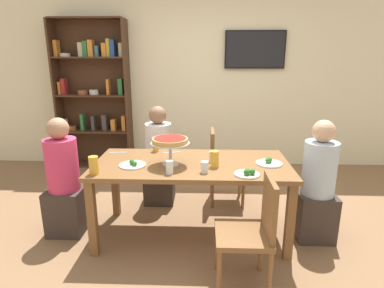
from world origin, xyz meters
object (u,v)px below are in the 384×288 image
at_px(salad_plate_far_diner, 269,163).
at_px(cutlery_knife_near, 172,153).
at_px(diner_head_east, 317,190).
at_px(beer_glass_amber_spare, 156,144).
at_px(water_glass_clear_near, 213,157).
at_px(bookshelf, 94,93).
at_px(chair_far_right, 221,163).
at_px(television, 255,50).
at_px(beer_glass_amber_tall, 215,159).
at_px(dining_table, 192,171).
at_px(deep_dish_pizza_stand, 170,142).
at_px(beer_glass_amber_short, 94,165).
at_px(cutlery_fork_near, 118,152).
at_px(diner_head_west, 64,185).
at_px(salad_plate_near_diner, 133,165).
at_px(water_glass_clear_spare, 170,167).
at_px(water_glass_clear_far, 205,167).
at_px(chair_near_right, 253,228).
at_px(salad_plate_spare, 248,173).
at_px(diner_far_left, 159,162).

height_order(salad_plate_far_diner, cutlery_knife_near, salad_plate_far_diner).
distance_m(diner_head_east, beer_glass_amber_spare, 1.63).
bearing_deg(cutlery_knife_near, water_glass_clear_near, 131.69).
bearing_deg(bookshelf, beer_glass_amber_spare, -54.72).
relative_size(bookshelf, chair_far_right, 2.54).
height_order(television, water_glass_clear_near, television).
bearing_deg(beer_glass_amber_tall, beer_glass_amber_spare, 142.35).
bearing_deg(beer_glass_amber_tall, dining_table, 153.23).
bearing_deg(television, beer_glass_amber_spare, -125.08).
relative_size(deep_dish_pizza_stand, beer_glass_amber_short, 2.30).
height_order(bookshelf, chair_far_right, bookshelf).
height_order(dining_table, cutlery_fork_near, cutlery_fork_near).
distance_m(diner_head_west, salad_plate_near_diner, 0.76).
bearing_deg(water_glass_clear_near, television, 72.42).
relative_size(dining_table, water_glass_clear_spare, 15.57).
height_order(salad_plate_far_diner, water_glass_clear_far, water_glass_clear_far).
height_order(deep_dish_pizza_stand, cutlery_knife_near, deep_dish_pizza_stand).
bearing_deg(cutlery_knife_near, chair_near_right, 108.39).
relative_size(chair_far_right, chair_near_right, 1.00).
distance_m(salad_plate_near_diner, salad_plate_spare, 1.01).
distance_m(diner_head_east, water_glass_clear_spare, 1.41).
xyz_separation_m(dining_table, diner_far_left, (-0.41, 0.72, -0.16)).
xyz_separation_m(deep_dish_pizza_stand, beer_glass_amber_spare, (-0.20, 0.42, -0.14)).
height_order(deep_dish_pizza_stand, beer_glass_amber_tall, deep_dish_pizza_stand).
distance_m(diner_far_left, chair_near_right, 1.68).
bearing_deg(beer_glass_amber_spare, beer_glass_amber_short, -121.94).
bearing_deg(cutlery_fork_near, deep_dish_pizza_stand, 142.83).
relative_size(beer_glass_amber_tall, cutlery_knife_near, 0.81).
xyz_separation_m(beer_glass_amber_short, cutlery_knife_near, (0.59, 0.62, -0.07)).
height_order(chair_far_right, water_glass_clear_far, chair_far_right).
height_order(diner_far_left, diner_head_west, same).
bearing_deg(cutlery_fork_near, salad_plate_spare, 148.55).
height_order(bookshelf, beer_glass_amber_short, bookshelf).
relative_size(deep_dish_pizza_stand, salad_plate_far_diner, 1.47).
distance_m(water_glass_clear_far, cutlery_fork_near, 1.03).
distance_m(deep_dish_pizza_stand, beer_glass_amber_tall, 0.42).
relative_size(diner_far_left, cutlery_knife_near, 6.39).
bearing_deg(chair_near_right, cutlery_knife_near, 34.34).
bearing_deg(salad_plate_spare, diner_head_east, 23.82).
xyz_separation_m(diner_head_west, beer_glass_amber_tall, (1.43, -0.12, 0.32)).
relative_size(water_glass_clear_near, water_glass_clear_spare, 0.83).
xyz_separation_m(beer_glass_amber_tall, cutlery_fork_near, (-0.97, 0.38, -0.07)).
bearing_deg(beer_glass_amber_short, beer_glass_amber_spare, 58.06).
distance_m(diner_head_west, diner_head_east, 2.40).
distance_m(beer_glass_amber_tall, water_glass_clear_far, 0.17).
xyz_separation_m(bookshelf, water_glass_clear_spare, (1.39, -2.31, -0.35)).
bearing_deg(diner_far_left, chair_far_right, 91.98).
relative_size(salad_plate_far_diner, cutlery_knife_near, 1.32).
height_order(bookshelf, cutlery_knife_near, bookshelf).
height_order(water_glass_clear_far, cutlery_knife_near, water_glass_clear_far).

